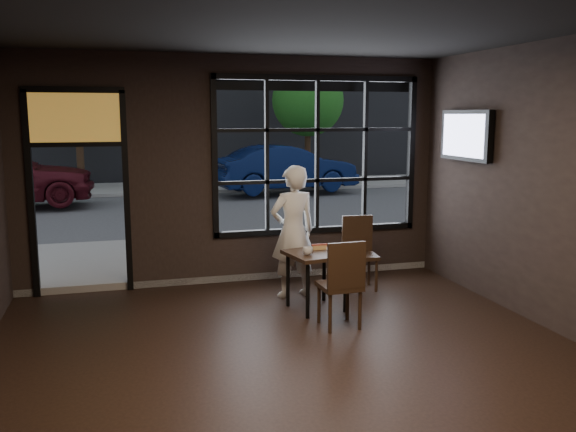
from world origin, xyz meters
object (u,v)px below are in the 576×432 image
object	(u,v)px
chair_near	(339,283)
navy_car	(286,168)
cafe_table	(316,281)
man	(293,232)

from	to	relation	value
chair_near	navy_car	distance (m)	11.57
navy_car	chair_near	bearing A→B (deg)	160.62
cafe_table	chair_near	bearing A→B (deg)	-96.00
cafe_table	navy_car	world-z (taller)	navy_car
cafe_table	navy_car	bearing A→B (deg)	65.62
cafe_table	chair_near	size ratio (longest dim) A/B	0.71
navy_car	man	bearing A→B (deg)	158.14
cafe_table	navy_car	distance (m)	10.95
man	cafe_table	bearing A→B (deg)	91.76
chair_near	navy_car	xyz separation A→B (m)	(2.47, 11.30, 0.29)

